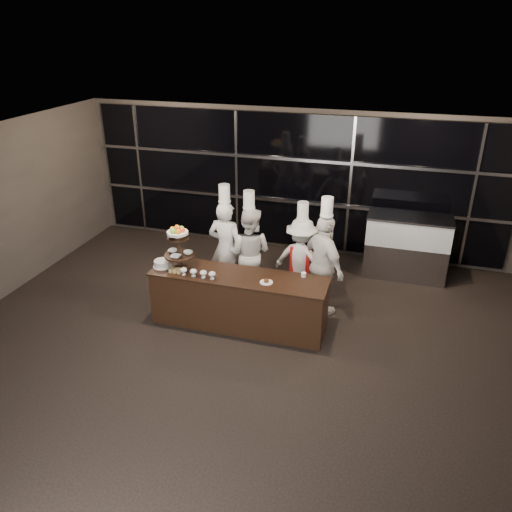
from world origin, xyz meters
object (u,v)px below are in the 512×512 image
(display_case, at_px, (407,244))
(chef_d, at_px, (323,265))
(chef_c, at_px, (301,259))
(layer_cake, at_px, (162,264))
(display_stand, at_px, (178,244))
(chef_b, at_px, (249,252))
(chef_a, at_px, (226,248))
(buffet_counter, at_px, (239,300))

(display_case, distance_m, chef_d, 2.25)
(chef_c, bearing_deg, display_case, 38.69)
(layer_cake, distance_m, display_case, 4.65)
(display_stand, xyz_separation_m, chef_d, (2.22, 0.78, -0.44))
(chef_b, distance_m, chef_c, 0.91)
(chef_b, bearing_deg, display_case, 30.64)
(layer_cake, xyz_separation_m, chef_a, (0.73, 1.02, -0.07))
(display_stand, height_order, chef_d, chef_d)
(layer_cake, relative_size, display_case, 0.19)
(layer_cake, height_order, chef_b, chef_b)
(chef_b, bearing_deg, layer_cake, -137.71)
(buffet_counter, xyz_separation_m, layer_cake, (-1.29, -0.05, 0.51))
(display_stand, bearing_deg, chef_c, 33.43)
(display_case, height_order, chef_c, chef_c)
(chef_b, height_order, chef_d, chef_d)
(buffet_counter, relative_size, chef_c, 1.56)
(display_stand, height_order, layer_cake, display_stand)
(buffet_counter, bearing_deg, chef_d, 32.62)
(buffet_counter, xyz_separation_m, chef_c, (0.76, 1.16, 0.31))
(display_stand, relative_size, chef_b, 0.38)
(buffet_counter, bearing_deg, chef_b, 97.40)
(chef_c, bearing_deg, chef_b, -169.88)
(layer_cake, distance_m, chef_b, 1.57)
(buffet_counter, height_order, chef_a, chef_a)
(chef_a, bearing_deg, chef_b, 4.34)
(display_case, xyz_separation_m, chef_d, (-1.32, -1.80, 0.22))
(display_stand, xyz_separation_m, layer_cake, (-0.29, -0.05, -0.37))
(chef_c, bearing_deg, layer_cake, -149.40)
(chef_c, bearing_deg, display_stand, -146.57)
(buffet_counter, height_order, chef_b, chef_b)
(layer_cake, bearing_deg, chef_c, 30.60)
(display_case, bearing_deg, chef_d, -126.16)
(display_case, bearing_deg, layer_cake, -145.46)
(buffet_counter, xyz_separation_m, chef_b, (-0.13, 1.00, 0.39))
(layer_cake, height_order, display_case, display_case)
(buffet_counter, distance_m, chef_a, 1.20)
(display_stand, bearing_deg, chef_d, 19.36)
(display_stand, distance_m, layer_cake, 0.47)
(chef_a, bearing_deg, chef_d, -6.24)
(chef_b, height_order, chef_c, chef_b)
(display_case, xyz_separation_m, chef_a, (-3.09, -1.61, 0.22))
(buffet_counter, distance_m, chef_c, 1.43)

